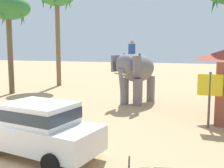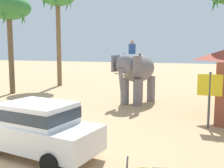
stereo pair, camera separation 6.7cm
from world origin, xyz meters
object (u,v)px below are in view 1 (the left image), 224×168
elephant_with_mahout (136,71)px  palm_tree_far_back (8,10)px  signboard_yellow (210,89)px  car_sedan_foreground (38,127)px

elephant_with_mahout → palm_tree_far_back: 10.70m
signboard_yellow → elephant_with_mahout: bearing=135.7°
car_sedan_foreground → palm_tree_far_back: bearing=133.8°
palm_tree_far_back → elephant_with_mahout: bearing=-1.8°
elephant_with_mahout → signboard_yellow: size_ratio=1.67×
car_sedan_foreground → palm_tree_far_back: (-9.20, 9.58, 5.27)m
car_sedan_foreground → elephant_with_mahout: size_ratio=1.07×
elephant_with_mahout → palm_tree_far_back: size_ratio=0.55×
elephant_with_mahout → signboard_yellow: bearing=-44.3°
car_sedan_foreground → elephant_with_mahout: 9.35m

